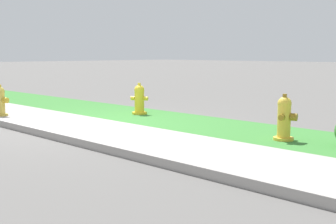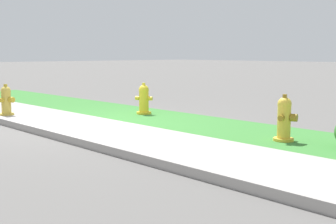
# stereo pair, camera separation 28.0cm
# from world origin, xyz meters

# --- Properties ---
(ground_plane) EXTENTS (120.00, 120.00, 0.00)m
(ground_plane) POSITION_xyz_m (0.00, 0.00, 0.00)
(ground_plane) COLOR #5B5956
(sidewalk_pavement) EXTENTS (18.00, 1.82, 0.01)m
(sidewalk_pavement) POSITION_xyz_m (0.00, 0.00, 0.01)
(sidewalk_pavement) COLOR #9E9993
(sidewalk_pavement) RESTS_ON ground
(grass_verge) EXTENTS (18.00, 1.92, 0.01)m
(grass_verge) POSITION_xyz_m (0.00, 1.87, 0.00)
(grass_verge) COLOR #387A33
(grass_verge) RESTS_ON ground
(street_curb) EXTENTS (18.00, 0.16, 0.12)m
(street_curb) POSITION_xyz_m (0.00, -0.99, 0.06)
(street_curb) COLOR #9E9993
(street_curb) RESTS_ON ground
(fire_hydrant_far_end) EXTENTS (0.37, 0.40, 0.74)m
(fire_hydrant_far_end) POSITION_xyz_m (3.57, 1.55, 0.35)
(fire_hydrant_far_end) COLOR gold
(fire_hydrant_far_end) RESTS_ON ground
(fire_hydrant_across_street) EXTENTS (0.39, 0.38, 0.71)m
(fire_hydrant_across_street) POSITION_xyz_m (-0.44, 2.00, 0.34)
(fire_hydrant_across_street) COLOR yellow
(fire_hydrant_across_street) RESTS_ON ground
(fire_hydrant_at_driveway) EXTENTS (0.37, 0.39, 0.70)m
(fire_hydrant_at_driveway) POSITION_xyz_m (-2.29, -0.41, 0.33)
(fire_hydrant_at_driveway) COLOR gold
(fire_hydrant_at_driveway) RESTS_ON ground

